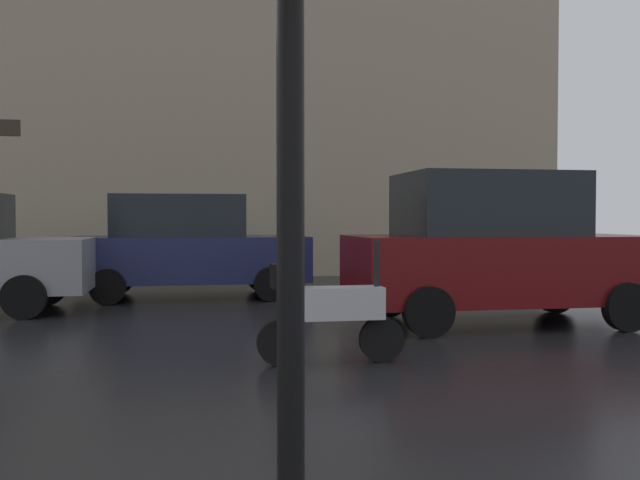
# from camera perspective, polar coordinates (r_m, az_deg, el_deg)

# --- Properties ---
(parked_scooter) EXTENTS (1.50, 0.32, 1.23)m
(parked_scooter) POSITION_cam_1_polar(r_m,az_deg,el_deg) (7.14, 0.55, -5.49)
(parked_scooter) COLOR black
(parked_scooter) RESTS_ON ground
(parked_car_right) EXTENTS (4.11, 2.03, 2.07)m
(parked_car_right) POSITION_cam_1_polar(r_m,az_deg,el_deg) (10.09, 13.83, -0.72)
(parked_car_right) COLOR #590C0F
(parked_car_right) RESTS_ON ground
(parked_car_distant) EXTENTS (4.24, 1.94, 1.88)m
(parked_car_distant) POSITION_cam_1_polar(r_m,az_deg,el_deg) (13.25, -10.57, -0.49)
(parked_car_distant) COLOR #1E234C
(parked_car_distant) RESTS_ON ground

